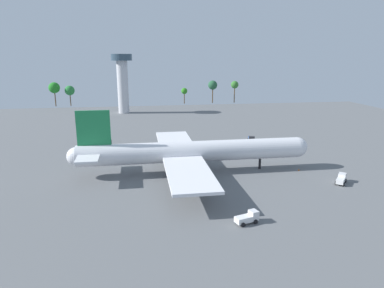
{
  "coord_description": "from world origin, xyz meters",
  "views": [
    {
      "loc": [
        -14.19,
        -90.84,
        31.72
      ],
      "look_at": [
        0.0,
        0.0,
        8.11
      ],
      "focal_mm": 32.4,
      "sensor_mm": 36.0,
      "label": 1
    }
  ],
  "objects_px": {
    "cargo_airplane": "(190,152)",
    "pushback_tractor": "(248,218)",
    "control_tower": "(122,78)",
    "maintenance_van": "(251,138)",
    "cargo_loader": "(341,179)",
    "baggage_tug": "(107,143)",
    "safety_cone_nose": "(299,170)"
  },
  "relations": [
    {
      "from": "safety_cone_nose",
      "to": "control_tower",
      "type": "xyz_separation_m",
      "value": [
        -52.38,
        110.98,
        19.14
      ]
    },
    {
      "from": "safety_cone_nose",
      "to": "control_tower",
      "type": "relative_size",
      "value": 0.02
    },
    {
      "from": "baggage_tug",
      "to": "pushback_tractor",
      "type": "distance_m",
      "value": 72.24
    },
    {
      "from": "cargo_loader",
      "to": "baggage_tug",
      "type": "distance_m",
      "value": 78.27
    },
    {
      "from": "baggage_tug",
      "to": "maintenance_van",
      "type": "bearing_deg",
      "value": -1.06
    },
    {
      "from": "safety_cone_nose",
      "to": "pushback_tractor",
      "type": "bearing_deg",
      "value": -130.54
    },
    {
      "from": "cargo_loader",
      "to": "pushback_tractor",
      "type": "distance_m",
      "value": 34.83
    },
    {
      "from": "cargo_loader",
      "to": "control_tower",
      "type": "xyz_separation_m",
      "value": [
        -58.56,
        121.92,
        18.28
      ]
    },
    {
      "from": "cargo_loader",
      "to": "maintenance_van",
      "type": "bearing_deg",
      "value": 100.18
    },
    {
      "from": "cargo_loader",
      "to": "cargo_airplane",
      "type": "bearing_deg",
      "value": 158.54
    },
    {
      "from": "cargo_airplane",
      "to": "baggage_tug",
      "type": "distance_m",
      "value": 41.96
    },
    {
      "from": "pushback_tractor",
      "to": "control_tower",
      "type": "bearing_deg",
      "value": 101.49
    },
    {
      "from": "cargo_airplane",
      "to": "control_tower",
      "type": "xyz_separation_m",
      "value": [
        -21.74,
        107.45,
        13.54
      ]
    },
    {
      "from": "maintenance_van",
      "to": "pushback_tractor",
      "type": "bearing_deg",
      "value": -108.93
    },
    {
      "from": "cargo_loader",
      "to": "pushback_tractor",
      "type": "relative_size",
      "value": 0.98
    },
    {
      "from": "cargo_airplane",
      "to": "baggage_tug",
      "type": "bearing_deg",
      "value": 127.34
    },
    {
      "from": "maintenance_van",
      "to": "safety_cone_nose",
      "type": "distance_m",
      "value": 35.76
    },
    {
      "from": "cargo_airplane",
      "to": "pushback_tractor",
      "type": "distance_m",
      "value": 32.71
    },
    {
      "from": "cargo_airplane",
      "to": "pushback_tractor",
      "type": "relative_size",
      "value": 13.33
    },
    {
      "from": "cargo_airplane",
      "to": "maintenance_van",
      "type": "xyz_separation_m",
      "value": [
        28.44,
        32.16,
        -4.83
      ]
    },
    {
      "from": "cargo_loader",
      "to": "baggage_tug",
      "type": "height_order",
      "value": "baggage_tug"
    },
    {
      "from": "maintenance_van",
      "to": "pushback_tractor",
      "type": "relative_size",
      "value": 0.83
    },
    {
      "from": "cargo_airplane",
      "to": "safety_cone_nose",
      "type": "bearing_deg",
      "value": -6.57
    },
    {
      "from": "baggage_tug",
      "to": "control_tower",
      "type": "bearing_deg",
      "value": 87.26
    },
    {
      "from": "baggage_tug",
      "to": "pushback_tractor",
      "type": "relative_size",
      "value": 0.98
    },
    {
      "from": "pushback_tractor",
      "to": "cargo_loader",
      "type": "bearing_deg",
      "value": 29.62
    },
    {
      "from": "maintenance_van",
      "to": "baggage_tug",
      "type": "distance_m",
      "value": 53.74
    },
    {
      "from": "safety_cone_nose",
      "to": "maintenance_van",
      "type": "bearing_deg",
      "value": 93.52
    },
    {
      "from": "maintenance_van",
      "to": "control_tower",
      "type": "relative_size",
      "value": 0.13
    },
    {
      "from": "baggage_tug",
      "to": "pushback_tractor",
      "type": "height_order",
      "value": "baggage_tug"
    },
    {
      "from": "baggage_tug",
      "to": "control_tower",
      "type": "xyz_separation_m",
      "value": [
        3.55,
        74.29,
        18.16
      ]
    },
    {
      "from": "baggage_tug",
      "to": "safety_cone_nose",
      "type": "height_order",
      "value": "baggage_tug"
    }
  ]
}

